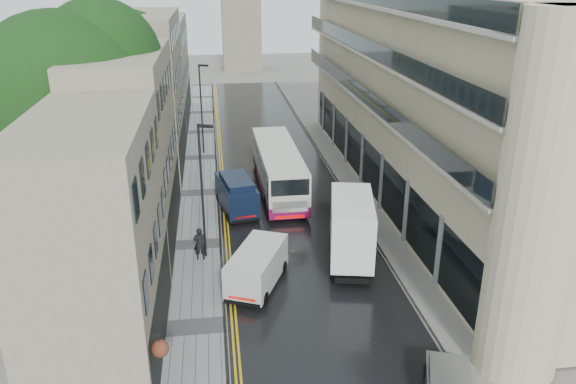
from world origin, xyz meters
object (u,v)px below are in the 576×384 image
object	(u,v)px
navy_van	(229,204)
lamp_post_far	(201,110)
cream_bus	(266,187)
pedestrian	(200,244)
tree_far	(112,96)
white_van	(229,281)
tree_near	(68,132)
white_lorry	(333,241)
lamp_post_near	(202,193)

from	to	relation	value
navy_van	lamp_post_far	xyz separation A→B (m)	(-1.66, 14.76, 2.69)
cream_bus	pedestrian	xyz separation A→B (m)	(-4.38, -6.79, -0.57)
tree_far	white_van	bearing A→B (deg)	-68.22
tree_near	tree_far	size ratio (longest dim) A/B	1.11
tree_near	pedestrian	world-z (taller)	tree_near
white_lorry	pedestrian	world-z (taller)	white_lorry
tree_far	tree_near	bearing A→B (deg)	-91.32
pedestrian	lamp_post_far	bearing A→B (deg)	-87.66
tree_near	white_van	distance (m)	12.22
white_lorry	pedestrian	xyz separation A→B (m)	(-6.99, 2.32, -0.87)
tree_far	white_van	distance (m)	22.00
cream_bus	lamp_post_far	bearing A→B (deg)	107.76
tree_near	white_van	size ratio (longest dim) A/B	3.03
lamp_post_far	tree_near	bearing A→B (deg)	-89.20
tree_near	cream_bus	size ratio (longest dim) A/B	1.17
cream_bus	white_lorry	world-z (taller)	white_lorry
lamp_post_far	cream_bus	bearing A→B (deg)	-48.91
tree_far	lamp_post_near	world-z (taller)	tree_far
lamp_post_near	pedestrian	bearing A→B (deg)	-110.80
white_lorry	navy_van	xyz separation A→B (m)	(-5.21, 7.27, -0.66)
tree_far	navy_van	distance (m)	14.42
lamp_post_far	navy_van	bearing A→B (deg)	-60.73
cream_bus	lamp_post_far	world-z (taller)	lamp_post_far
navy_van	pedestrian	xyz separation A→B (m)	(-1.78, -4.96, -0.21)
tree_far	white_lorry	xyz separation A→B (m)	(13.47, -18.00, -4.29)
tree_near	lamp_post_far	xyz separation A→B (m)	(6.91, 17.04, -2.98)
white_van	white_lorry	bearing A→B (deg)	42.20
white_lorry	lamp_post_far	xyz separation A→B (m)	(-6.86, 22.04, 2.03)
tree_near	navy_van	xyz separation A→B (m)	(8.56, 2.27, -5.67)
white_lorry	white_van	xyz separation A→B (m)	(-5.54, -1.85, -0.88)
pedestrian	white_lorry	bearing A→B (deg)	164.37
tree_near	white_lorry	size ratio (longest dim) A/B	1.90
cream_bus	white_van	distance (m)	11.36
tree_far	lamp_post_far	xyz separation A→B (m)	(6.61, 4.04, -2.26)
tree_near	pedestrian	size ratio (longest dim) A/B	7.28
pedestrian	lamp_post_far	distance (m)	19.93
tree_near	navy_van	size ratio (longest dim) A/B	2.81
cream_bus	navy_van	xyz separation A→B (m)	(-2.60, -1.83, -0.36)
navy_van	lamp_post_near	world-z (taller)	lamp_post_near
white_lorry	white_van	world-z (taller)	white_lorry
pedestrian	tree_far	bearing A→B (deg)	-64.84
tree_near	lamp_post_near	distance (m)	8.05
tree_far	white_lorry	distance (m)	22.89
cream_bus	white_lorry	bearing A→B (deg)	-74.49
tree_near	navy_van	world-z (taller)	tree_near
white_van	navy_van	xyz separation A→B (m)	(0.33, 9.13, 0.22)
white_lorry	pedestrian	distance (m)	7.41
navy_van	lamp_post_near	size ratio (longest dim) A/B	0.65
tree_near	white_van	world-z (taller)	tree_near
white_lorry	lamp_post_near	world-z (taller)	lamp_post_near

